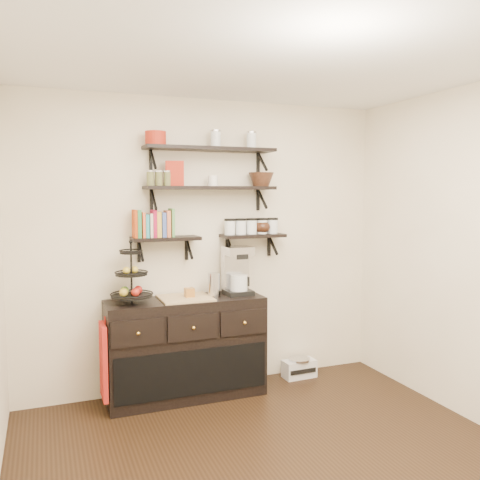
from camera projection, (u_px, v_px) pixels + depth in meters
name	position (u px, v px, depth m)	size (l,w,h in m)	color
floor	(289.00, 478.00, 3.29)	(3.50, 3.50, 0.00)	black
ceiling	(293.00, 49.00, 3.04)	(3.50, 3.50, 0.02)	white
back_wall	(207.00, 245.00, 4.79)	(3.50, 0.02, 2.70)	white
shelf_top	(210.00, 149.00, 4.58)	(1.20, 0.27, 0.23)	black
shelf_mid	(211.00, 188.00, 4.61)	(1.20, 0.27, 0.23)	black
shelf_low_left	(165.00, 239.00, 4.52)	(0.60, 0.25, 0.23)	black
shelf_low_right	(252.00, 236.00, 4.82)	(0.60, 0.25, 0.23)	black
cookbooks	(155.00, 224.00, 4.47)	(0.36, 0.15, 0.26)	#AD390D
glass_canisters	(252.00, 227.00, 4.81)	(0.54, 0.10, 0.13)	silver
sideboard	(186.00, 348.00, 4.55)	(1.40, 0.50, 0.92)	black
fruit_stand	(132.00, 282.00, 4.33)	(0.35, 0.35, 0.52)	black
candle	(189.00, 292.00, 4.52)	(0.08, 0.08, 0.08)	#9B6123
coffee_maker	(237.00, 271.00, 4.70)	(0.25, 0.24, 0.45)	black
thermal_carafe	(214.00, 285.00, 4.58)	(0.11, 0.11, 0.22)	silver
apron	(104.00, 361.00, 4.20)	(0.04, 0.27, 0.63)	#B31813
radio	(299.00, 368.00, 5.07)	(0.33, 0.23, 0.20)	silver
recipe_box	(175.00, 173.00, 4.48)	(0.16, 0.06, 0.22)	#A02212
walnut_bowl	(261.00, 179.00, 4.78)	(0.24, 0.24, 0.13)	black
ramekins	(213.00, 181.00, 4.61)	(0.09, 0.09, 0.10)	white
teapot	(262.00, 226.00, 4.85)	(0.20, 0.15, 0.15)	#31190E
red_pot	(156.00, 138.00, 4.39)	(0.18, 0.18, 0.12)	#A02212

